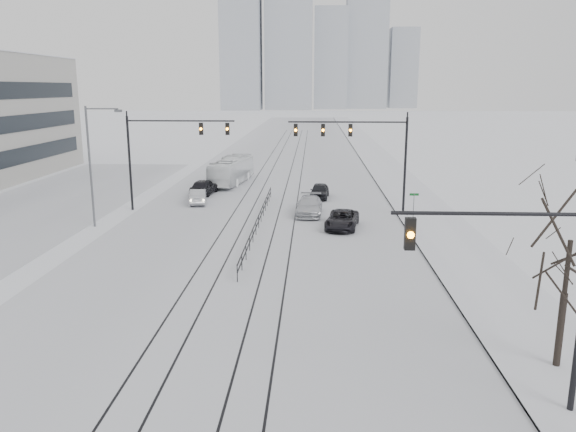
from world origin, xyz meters
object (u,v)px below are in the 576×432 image
object	(u,v)px
traffic_mast_near	(532,279)
sedan_sb_outer	(198,196)
sedan_nb_right	(309,206)
bare_tree	(569,254)
sedan_sb_inner	(204,187)
sedan_nb_front	(342,220)
sedan_nb_far	(319,191)
box_truck	(232,171)

from	to	relation	value
traffic_mast_near	sedan_sb_outer	bearing A→B (deg)	117.56
sedan_sb_outer	sedan_nb_right	world-z (taller)	sedan_nb_right
bare_tree	sedan_sb_outer	bearing A→B (deg)	123.23
traffic_mast_near	sedan_nb_right	bearing A→B (deg)	103.76
traffic_mast_near	sedan_sb_outer	size ratio (longest dim) A/B	1.73
bare_tree	traffic_mast_near	bearing A→B (deg)	-128.76
sedan_nb_right	bare_tree	bearing A→B (deg)	-66.93
sedan_sb_inner	sedan_nb_right	world-z (taller)	sedan_sb_inner
traffic_mast_near	sedan_sb_inner	size ratio (longest dim) A/B	1.53
sedan_sb_outer	sedan_sb_inner	bearing A→B (deg)	-95.95
sedan_sb_inner	sedan_nb_front	world-z (taller)	sedan_sb_inner
sedan_sb_inner	sedan_nb_far	bearing A→B (deg)	-179.44
sedan_sb_outer	box_truck	world-z (taller)	box_truck
sedan_nb_right	sedan_nb_far	xyz separation A→B (m)	(0.92, 7.14, -0.04)
sedan_sb_outer	sedan_nb_front	distance (m)	15.28
sedan_nb_far	box_truck	size ratio (longest dim) A/B	0.40
sedan_nb_front	box_truck	world-z (taller)	box_truck
sedan_nb_front	box_truck	size ratio (longest dim) A/B	0.46
bare_tree	sedan_nb_front	bearing A→B (deg)	108.13
sedan_sb_inner	sedan_nb_front	xyz separation A→B (m)	(12.90, -12.95, -0.12)
bare_tree	sedan_nb_front	world-z (taller)	bare_tree
traffic_mast_near	sedan_sb_inner	world-z (taller)	traffic_mast_near
sedan_nb_front	box_truck	xyz separation A→B (m)	(-11.09, 19.50, 0.78)
traffic_mast_near	bare_tree	xyz separation A→B (m)	(2.41, 3.00, -0.07)
sedan_sb_inner	box_truck	bearing A→B (deg)	-98.13
traffic_mast_near	sedan_sb_inner	distance (m)	41.28
traffic_mast_near	bare_tree	bearing A→B (deg)	51.24
bare_tree	sedan_nb_far	distance (m)	34.19
traffic_mast_near	sedan_sb_outer	distance (m)	37.31
bare_tree	sedan_sb_inner	size ratio (longest dim) A/B	1.33
traffic_mast_near	bare_tree	world-z (taller)	traffic_mast_near
sedan_nb_right	box_truck	xyz separation A→B (m)	(-8.60, 15.02, 0.70)
sedan_nb_front	traffic_mast_near	bearing A→B (deg)	-69.87
sedan_sb_outer	box_truck	xyz separation A→B (m)	(1.52, 10.88, 0.77)
sedan_nb_far	traffic_mast_near	bearing A→B (deg)	-74.77
sedan_nb_right	box_truck	bearing A→B (deg)	122.71
sedan_sb_inner	traffic_mast_near	bearing A→B (deg)	122.35
bare_tree	sedan_sb_inner	distance (m)	39.73
bare_tree	sedan_nb_right	bearing A→B (deg)	110.16
sedan_nb_far	sedan_nb_right	bearing A→B (deg)	-91.77
traffic_mast_near	sedan_nb_right	distance (m)	29.85
sedan_sb_outer	box_truck	size ratio (longest dim) A/B	0.39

